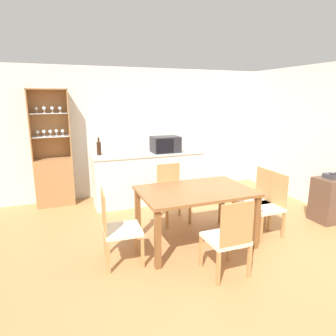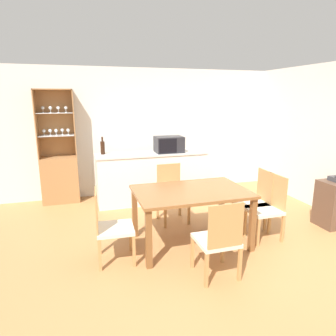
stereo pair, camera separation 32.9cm
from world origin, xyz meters
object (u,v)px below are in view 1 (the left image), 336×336
(dining_chair_head_far, at_px, (172,194))
(dining_chair_side_right_far, at_px, (254,199))
(microwave, at_px, (165,144))
(wine_bottle, at_px, (99,148))
(side_cabinet, at_px, (331,199))
(telephone, at_px, (332,176))
(dining_chair_head_near, at_px, (228,238))
(dining_chair_side_right_near, at_px, (267,205))
(dining_chair_side_left_near, at_px, (118,228))
(display_cabinet, at_px, (54,172))
(dining_table, at_px, (195,196))

(dining_chair_head_far, relative_size, dining_chair_side_right_far, 1.00)
(microwave, bearing_deg, wine_bottle, 172.55)
(side_cabinet, bearing_deg, telephone, 152.87)
(wine_bottle, distance_m, side_cabinet, 4.04)
(dining_chair_head_near, xyz_separation_m, wine_bottle, (-0.97, 2.81, 0.63))
(microwave, bearing_deg, dining_chair_side_right_near, -66.83)
(dining_chair_head_near, bearing_deg, microwave, 84.20)
(dining_chair_side_left_near, height_order, dining_chair_side_right_far, same)
(telephone, bearing_deg, dining_chair_side_right_near, -176.96)
(microwave, bearing_deg, dining_chair_head_far, -104.35)
(dining_chair_side_right_far, relative_size, microwave, 1.76)
(dining_chair_head_far, xyz_separation_m, microwave, (0.25, 0.98, 0.66))
(microwave, xyz_separation_m, telephone, (2.12, -1.89, -0.35))
(dining_chair_side_left_near, bearing_deg, dining_chair_side_right_near, 93.72)
(display_cabinet, distance_m, telephone, 4.79)
(dining_table, height_order, telephone, telephone)
(side_cabinet, bearing_deg, microwave, 138.50)
(dining_table, bearing_deg, wine_bottle, 116.27)
(dining_chair_side_right_near, xyz_separation_m, wine_bottle, (-2.06, 2.12, 0.63))
(wine_bottle, bearing_deg, display_cabinet, 155.97)
(dining_chair_head_near, bearing_deg, wine_bottle, 108.68)
(dining_table, distance_m, telephone, 2.37)
(dining_chair_head_far, distance_m, microwave, 1.20)
(display_cabinet, bearing_deg, dining_chair_side_right_near, -40.90)
(dining_chair_head_far, bearing_deg, wine_bottle, -51.61)
(dining_chair_side_right_near, bearing_deg, side_cabinet, -89.30)
(dining_chair_head_far, distance_m, side_cabinet, 2.59)
(dining_chair_head_near, bearing_deg, side_cabinet, 16.52)
(dining_chair_head_far, bearing_deg, display_cabinet, -42.28)
(side_cabinet, bearing_deg, wine_bottle, 148.52)
(display_cabinet, height_order, side_cabinet, display_cabinet)
(dining_table, height_order, side_cabinet, dining_table)
(dining_chair_side_right_near, relative_size, wine_bottle, 2.85)
(dining_chair_head_near, bearing_deg, dining_chair_side_right_near, 31.86)
(dining_chair_side_left_near, relative_size, wine_bottle, 2.85)
(dining_table, bearing_deg, telephone, -1.92)
(display_cabinet, distance_m, dining_chair_side_right_near, 3.79)
(wine_bottle, bearing_deg, microwave, -7.45)
(dining_chair_side_left_near, bearing_deg, side_cabinet, 94.52)
(wine_bottle, bearing_deg, dining_chair_side_right_far, -41.55)
(microwave, bearing_deg, dining_table, -97.80)
(dining_table, xyz_separation_m, dining_chair_side_right_near, (1.09, -0.15, -0.22))
(dining_chair_side_left_near, relative_size, microwave, 1.76)
(display_cabinet, bearing_deg, side_cabinet, -30.14)
(microwave, height_order, telephone, microwave)
(microwave, relative_size, telephone, 2.62)
(dining_chair_side_right_near, bearing_deg, dining_chair_side_right_far, -1.36)
(dining_chair_head_far, relative_size, microwave, 1.76)
(dining_table, bearing_deg, dining_chair_head_far, 90.13)
(dining_chair_side_left_near, relative_size, dining_chair_side_right_far, 1.00)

